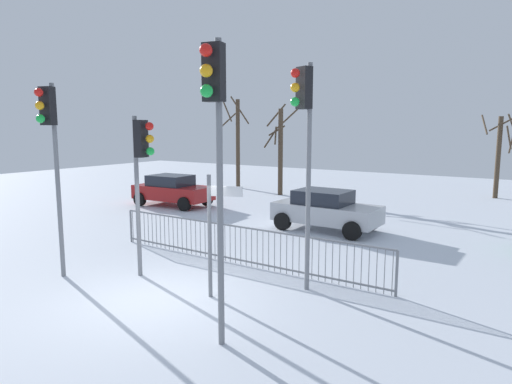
{
  "coord_description": "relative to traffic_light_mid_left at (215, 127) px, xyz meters",
  "views": [
    {
      "loc": [
        6.95,
        -6.68,
        3.73
      ],
      "look_at": [
        0.34,
        3.45,
        1.99
      ],
      "focal_mm": 31.48,
      "sensor_mm": 36.0,
      "label": 1
    }
  ],
  "objects": [
    {
      "name": "car_red_trailing",
      "position": [
        -10.5,
        9.93,
        -2.98
      ],
      "size": [
        3.89,
        2.12,
        1.47
      ],
      "rotation": [
        0.0,
        0.0,
        0.06
      ],
      "color": "maroon",
      "rests_on": "ground"
    },
    {
      "name": "pedestrian_guard_railing",
      "position": [
        -2.46,
        4.05,
        -3.19
      ],
      "size": [
        8.74,
        0.16,
        1.07
      ],
      "rotation": [
        0.0,
        0.0,
        -0.01
      ],
      "color": "slate",
      "rests_on": "ground"
    },
    {
      "name": "bare_tree_right",
      "position": [
        2.29,
        21.04,
        -1.34
      ],
      "size": [
        1.75,
        1.72,
        4.42
      ],
      "color": "#473828",
      "rests_on": "ground"
    },
    {
      "name": "bare_tree_left",
      "position": [
        -11.61,
        16.85,
        -0.83
      ],
      "size": [
        1.83,
        1.87,
        5.57
      ],
      "color": "#473828",
      "rests_on": "ground"
    },
    {
      "name": "traffic_light_mid_right",
      "position": [
        -0.04,
        3.2,
        -0.01
      ],
      "size": [
        0.39,
        0.54,
        5.12
      ],
      "rotation": [
        0.0,
        0.0,
        2.74
      ],
      "color": "slate",
      "rests_on": "ground"
    },
    {
      "name": "traffic_light_foreground_right",
      "position": [
        -3.84,
        1.94,
        -0.8
      ],
      "size": [
        0.56,
        0.36,
        4.01
      ],
      "rotation": [
        0.0,
        0.0,
        4.95
      ],
      "color": "slate",
      "rests_on": "ground"
    },
    {
      "name": "traffic_light_mid_left",
      "position": [
        0.0,
        0.0,
        0.0
      ],
      "size": [
        0.36,
        0.56,
        5.13
      ],
      "rotation": [
        0.0,
        0.0,
        3.34
      ],
      "color": "slate",
      "rests_on": "ground"
    },
    {
      "name": "traffic_light_foreground_left",
      "position": [
        -5.53,
        0.66,
        -0.25
      ],
      "size": [
        0.36,
        0.56,
        4.78
      ],
      "rotation": [
        0.0,
        0.0,
        3.39
      ],
      "color": "slate",
      "rests_on": "ground"
    },
    {
      "name": "bare_tree_centre",
      "position": [
        -7.99,
        15.85,
        -1.15
      ],
      "size": [
        1.66,
        1.5,
        5.05
      ],
      "color": "#473828",
      "rests_on": "ground"
    },
    {
      "name": "car_silver_near",
      "position": [
        -2.17,
        9.15,
        -2.98
      ],
      "size": [
        3.84,
        1.99,
        1.47
      ],
      "rotation": [
        0.0,
        0.0,
        -0.02
      ],
      "color": "#B2B5BA",
      "rests_on": "ground"
    },
    {
      "name": "ground_plane",
      "position": [
        -2.46,
        0.99,
        -3.74
      ],
      "size": [
        60.0,
        60.0,
        0.0
      ],
      "primitive_type": "plane",
      "color": "silver"
    },
    {
      "name": "direction_sign_post",
      "position": [
        -1.51,
        1.77,
        -2.2
      ],
      "size": [
        0.75,
        0.32,
        2.73
      ],
      "rotation": [
        0.0,
        0.0,
        0.36
      ],
      "color": "slate",
      "rests_on": "ground"
    }
  ]
}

